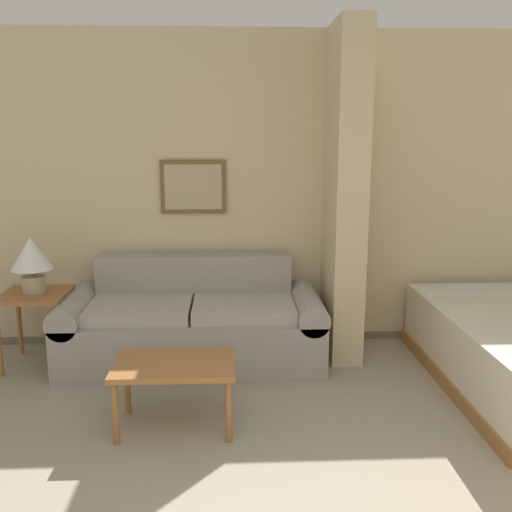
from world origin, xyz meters
name	(u,v)px	position (x,y,z in m)	size (l,w,h in m)	color
wall_back	(279,192)	(0.00, 3.48, 1.29)	(7.73, 0.16, 2.60)	#CCB78E
wall_partition_pillar	(345,196)	(0.48, 3.11, 1.30)	(0.24, 0.63, 2.60)	#CCB78E
couch	(193,324)	(-0.72, 3.00, 0.30)	(2.04, 0.84, 0.80)	gray
coffee_table	(175,371)	(-0.77, 1.93, 0.37)	(0.73, 0.47, 0.42)	#996033
side_table	(35,304)	(-1.93, 2.97, 0.49)	(0.49, 0.49, 0.58)	#996033
table_lamp	(31,258)	(-1.93, 2.97, 0.85)	(0.31, 0.31, 0.43)	tan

